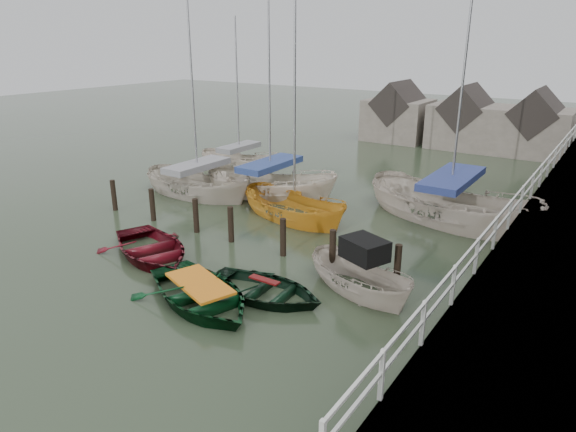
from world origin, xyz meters
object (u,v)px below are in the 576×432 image
Objects in this scene: sailboat_b at (271,194)px; sailboat_e at (240,167)px; rowboat_red at (152,257)px; rowboat_green at (201,304)px; motorboat at (360,288)px; rowboat_dkgreen at (265,297)px; sailboat_c at (294,218)px; sailboat_d at (448,219)px; sailboat_a at (199,194)px.

sailboat_b is 6.01m from sailboat_e.
rowboat_green is at bearing -89.49° from rowboat_red.
sailboat_e reaches higher than motorboat.
sailboat_b reaches higher than rowboat_dkgreen.
motorboat is 0.40× the size of sailboat_c.
rowboat_green is 11.08m from sailboat_b.
motorboat is (7.30, 1.76, 0.10)m from rowboat_red.
rowboat_red is 1.17× the size of rowboat_dkgreen.
sailboat_b is at bearing 44.76° from rowboat_green.
motorboat is (2.21, 1.94, 0.10)m from rowboat_dkgreen.
rowboat_dkgreen is 0.31× the size of sailboat_d.
sailboat_b is at bearing 67.67° from sailboat_c.
sailboat_c reaches higher than sailboat_e.
sailboat_a is at bearing -166.13° from sailboat_e.
sailboat_c is 6.59m from sailboat_d.
rowboat_red is 0.99× the size of rowboat_green.
sailboat_b is at bearing 28.85° from rowboat_red.
rowboat_dkgreen is at bearing -176.71° from sailboat_d.
sailboat_c is at bearing 138.50° from sailboat_d.
rowboat_dkgreen is at bearing -126.05° from sailboat_a.
sailboat_d reaches higher than rowboat_red.
sailboat_d is 1.28× the size of sailboat_e.
sailboat_d is (11.43, 3.20, -0.01)m from sailboat_a.
sailboat_b reaches higher than sailboat_d.
rowboat_red is 13.34m from sailboat_e.
sailboat_a reaches higher than motorboat.
rowboat_green is 0.39× the size of sailboat_a.
sailboat_d is (5.62, 3.44, 0.04)m from sailboat_c.
sailboat_d is at bearing 1.49° from rowboat_green.
sailboat_d is at bearing -91.99° from sailboat_b.
sailboat_b is at bearing 72.64° from motorboat.
sailboat_b is at bearing 31.27° from rowboat_dkgreen.
sailboat_a is at bearing 102.91° from sailboat_c.
motorboat is 8.01m from sailboat_d.
sailboat_e is (-7.64, 5.72, 0.05)m from sailboat_c.
sailboat_a is 0.92× the size of sailboat_b.
motorboat is 0.38× the size of sailboat_a.
motorboat is 0.35× the size of sailboat_b.
rowboat_green is at bearing -151.36° from sailboat_c.
sailboat_a is (-7.69, 8.12, 0.06)m from rowboat_green.
rowboat_red is 7.51m from motorboat.
sailboat_d is (3.74, 11.32, 0.06)m from rowboat_green.
motorboat is at bearing -112.40° from sailboat_a.
rowboat_red is at bearing 178.46° from sailboat_c.
rowboat_dkgreen is 0.33× the size of sailboat_a.
rowboat_green is at bearing 155.29° from motorboat.
sailboat_b reaches higher than sailboat_c.
rowboat_red is 7.64m from sailboat_a.
sailboat_d is at bearing -14.78° from rowboat_red.
rowboat_green is 4.83m from motorboat.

